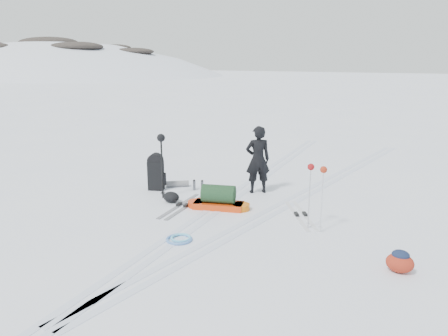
% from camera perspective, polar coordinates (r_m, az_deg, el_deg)
% --- Properties ---
extents(ground, '(200.00, 200.00, 0.00)m').
position_cam_1_polar(ground, '(9.75, -0.95, -5.25)').
color(ground, white).
rests_on(ground, ground).
extents(ski_tracks, '(3.38, 17.97, 0.01)m').
position_cam_1_polar(ski_tracks, '(10.23, 4.47, -4.33)').
color(ski_tracks, silver).
rests_on(ski_tracks, ground).
extents(skier, '(0.73, 0.69, 1.67)m').
position_cam_1_polar(skier, '(10.68, 4.44, 1.09)').
color(skier, black).
rests_on(skier, ground).
extents(pulk_sled, '(1.45, 0.78, 0.54)m').
position_cam_1_polar(pulk_sled, '(9.67, -0.72, -4.14)').
color(pulk_sled, red).
rests_on(pulk_sled, ground).
extents(expedition_rucksack, '(0.83, 0.88, 0.94)m').
position_cam_1_polar(expedition_rucksack, '(11.13, -8.53, -0.61)').
color(expedition_rucksack, black).
rests_on(expedition_rucksack, ground).
extents(ski_poles_black, '(0.19, 0.20, 1.55)m').
position_cam_1_polar(ski_poles_black, '(10.26, -8.20, 2.90)').
color(ski_poles_black, black).
rests_on(ski_poles_black, ground).
extents(ski_poles_silver, '(0.40, 0.22, 1.30)m').
position_cam_1_polar(ski_poles_silver, '(8.39, 12.02, -1.01)').
color(ski_poles_silver, '#B5B8BC').
rests_on(ski_poles_silver, ground).
extents(touring_skis_grey, '(0.45, 1.86, 0.07)m').
position_cam_1_polar(touring_skis_grey, '(9.89, -5.41, -4.94)').
color(touring_skis_grey, '#919599').
rests_on(touring_skis_grey, ground).
extents(touring_skis_white, '(1.24, 1.65, 0.07)m').
position_cam_1_polar(touring_skis_white, '(9.42, 9.97, -6.09)').
color(touring_skis_white, silver).
rests_on(touring_skis_white, ground).
extents(rope_coil, '(0.60, 0.60, 0.06)m').
position_cam_1_polar(rope_coil, '(8.13, -5.81, -9.17)').
color(rope_coil, '#5488CC').
rests_on(rope_coil, ground).
extents(small_daypack, '(0.53, 0.49, 0.36)m').
position_cam_1_polar(small_daypack, '(7.44, 22.00, -11.26)').
color(small_daypack, maroon).
rests_on(small_daypack, ground).
extents(thermos_pair, '(0.23, 0.20, 0.27)m').
position_cam_1_polar(thermos_pair, '(11.06, -3.41, -2.24)').
color(thermos_pair, '#57595E').
rests_on(thermos_pair, ground).
extents(stuff_sack, '(0.43, 0.35, 0.25)m').
position_cam_1_polar(stuff_sack, '(10.17, -6.91, -3.79)').
color(stuff_sack, black).
rests_on(stuff_sack, ground).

